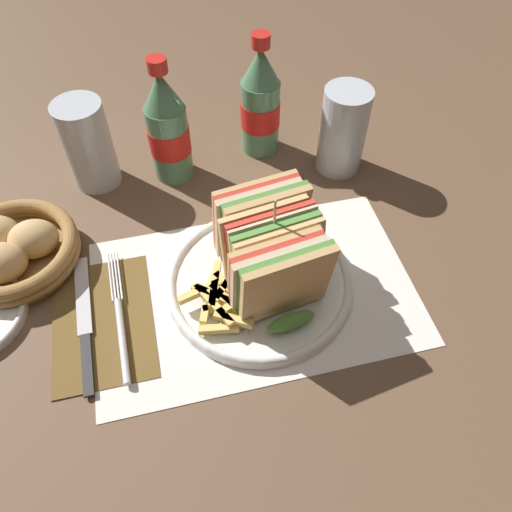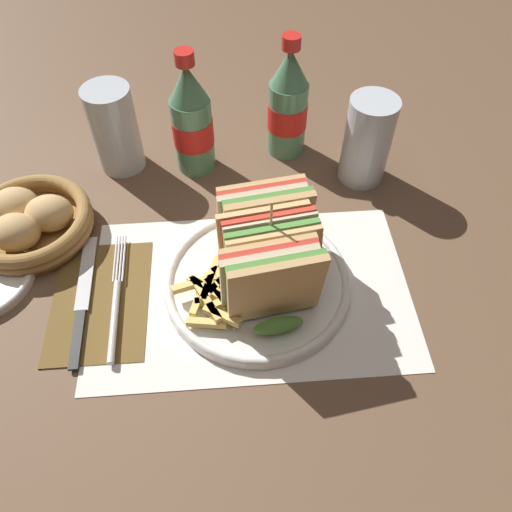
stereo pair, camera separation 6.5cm
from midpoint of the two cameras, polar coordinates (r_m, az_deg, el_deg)
ground_plane at (r=0.66m, az=3.74°, el=-4.11°), size 4.00×4.00×0.00m
placemat at (r=0.66m, az=2.17°, el=-4.29°), size 0.42×0.27×0.00m
plate_main at (r=0.66m, az=2.94°, el=-3.15°), size 0.25×0.25×0.02m
club_sandwich at (r=0.61m, az=4.58°, el=0.23°), size 0.12×0.18×0.15m
fries_pile at (r=0.62m, az=-1.67°, el=-4.63°), size 0.11×0.10×0.02m
napkin at (r=0.68m, az=-14.75°, el=-4.84°), size 0.12×0.19×0.00m
fork at (r=0.65m, az=-13.09°, el=-5.85°), size 0.02×0.20×0.01m
knife at (r=0.68m, az=-16.65°, el=-4.91°), size 0.02×0.21×0.00m
coke_bottle_near at (r=0.78m, az=-4.92°, el=14.94°), size 0.06×0.06×0.20m
coke_bottle_far at (r=0.81m, az=6.02°, el=16.64°), size 0.06×0.06×0.20m
glass_near at (r=0.80m, az=14.82°, el=12.02°), size 0.07×0.07×0.14m
glass_far at (r=0.82m, az=-13.49°, el=13.32°), size 0.07×0.07×0.14m
bread_basket at (r=0.76m, az=-22.29°, el=3.49°), size 0.17×0.17×0.06m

